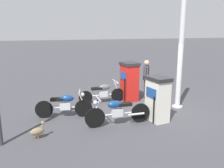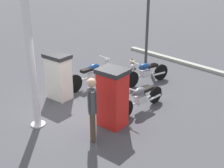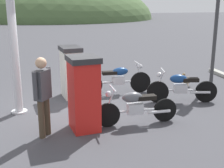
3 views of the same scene
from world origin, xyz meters
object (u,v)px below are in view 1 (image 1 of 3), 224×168
Objects in this scene: motorcycle_far_pump at (117,111)px; attendant_person at (146,76)px; motorcycle_near_pump at (103,92)px; canopy_support_pole at (180,57)px; motorcycle_extra at (65,105)px; wandering_duck at (38,131)px; fuel_pump_far at (157,99)px; fuel_pump_near at (129,81)px.

attendant_person is (-2.28, -2.57, 0.50)m from motorcycle_far_pump.
canopy_support_pole is at bearing 150.93° from motorcycle_near_pump.
wandering_duck is (0.95, 1.44, -0.23)m from motorcycle_extra.
motorcycle_far_pump reaches higher than motorcycle_near_pump.
attendant_person is at bearing -108.52° from fuel_pump_far.
motorcycle_far_pump reaches higher than wandering_duck.
attendant_person is at bearing -149.57° from wandering_duck.
fuel_pump_far is at bearing 115.61° from motorcycle_near_pump.
motorcycle_near_pump is 2.13m from attendant_person.
fuel_pump_near is 0.85× the size of motorcycle_near_pump.
motorcycle_near_pump is 0.47× the size of canopy_support_pole.
canopy_support_pole is (-2.88, -0.95, 1.52)m from motorcycle_far_pump.
fuel_pump_near reaches higher than wandering_duck.
motorcycle_far_pump is at bearing 18.33° from canopy_support_pole.
fuel_pump_near is 1.25m from motorcycle_near_pump.
fuel_pump_far is 0.78× the size of motorcycle_extra.
fuel_pump_far is 3.09× the size of wandering_duck.
motorcycle_near_pump reaches higher than wandering_duck.
motorcycle_near_pump is 2.44m from motorcycle_far_pump.
motorcycle_extra is 1.14× the size of attendant_person.
motorcycle_near_pump is 1.15× the size of attendant_person.
wandering_duck is 5.74m from canopy_support_pole.
attendant_person is at bearing -69.75° from canopy_support_pole.
canopy_support_pole reaches higher than attendant_person.
attendant_person reaches higher than motorcycle_far_pump.
fuel_pump_far is 3.19m from motorcycle_extra.
canopy_support_pole is at bearing -146.00° from fuel_pump_far.
fuel_pump_near is at bearing 10.66° from attendant_person.
fuel_pump_near is at bearing -158.05° from motorcycle_extra.
fuel_pump_far is 1.43m from motorcycle_far_pump.
fuel_pump_far is 2.76m from motorcycle_near_pump.
attendant_person is (-0.88, -0.16, 0.14)m from fuel_pump_near.
fuel_pump_far reaches higher than wandering_duck.
fuel_pump_far is at bearing 178.33° from motorcycle_far_pump.
motorcycle_far_pump is at bearing 140.64° from motorcycle_extra.
motorcycle_far_pump is at bearing -175.16° from wandering_duck.
fuel_pump_far reaches higher than motorcycle_extra.
fuel_pump_far is at bearing 90.00° from fuel_pump_near.
wandering_duck is at bearing 4.84° from motorcycle_far_pump.
motorcycle_near_pump is (1.19, -2.47, -0.32)m from fuel_pump_far.
attendant_person is at bearing -176.04° from motorcycle_near_pump.
canopy_support_pole reaches higher than motorcycle_near_pump.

